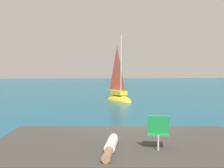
# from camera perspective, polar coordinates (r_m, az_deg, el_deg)

# --- Properties ---
(ground_plane) EXTENTS (160.00, 160.00, 0.00)m
(ground_plane) POSITION_cam_1_polar(r_m,az_deg,el_deg) (11.55, 2.12, -11.40)
(ground_plane) COLOR #0F5675
(shore_ledge) EXTENTS (6.77, 4.69, 1.02)m
(shore_ledge) POSITION_cam_1_polar(r_m,az_deg,el_deg) (7.84, 1.88, -14.47)
(shore_ledge) COLOR #423D38
(shore_ledge) RESTS_ON ground
(boulder_seaward) EXTENTS (1.21, 1.00, 0.72)m
(boulder_seaward) POSITION_cam_1_polar(r_m,az_deg,el_deg) (10.46, 5.77, -12.94)
(boulder_seaward) COLOR #3B3832
(boulder_seaward) RESTS_ON ground
(boulder_inland) EXTENTS (1.13, 1.38, 0.87)m
(boulder_inland) POSITION_cam_1_polar(r_m,az_deg,el_deg) (9.93, 8.02, -13.82)
(boulder_inland) COLOR #423E35
(boulder_inland) RESTS_ON ground
(sailboat_near) EXTENTS (2.60, 3.44, 6.31)m
(sailboat_near) POSITION_cam_1_polar(r_m,az_deg,el_deg) (26.54, 1.29, -2.55)
(sailboat_near) COLOR yellow
(sailboat_near) RESTS_ON ground
(person_sunbather) EXTENTS (0.54, 1.74, 0.25)m
(person_sunbather) POSITION_cam_1_polar(r_m,az_deg,el_deg) (6.87, -0.22, -11.54)
(person_sunbather) COLOR white
(person_sunbather) RESTS_ON shore_ledge
(beach_chair) EXTENTS (0.61, 0.70, 0.80)m
(beach_chair) POSITION_cam_1_polar(r_m,az_deg,el_deg) (6.98, 8.77, -8.58)
(beach_chair) COLOR green
(beach_chair) RESTS_ON shore_ledge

